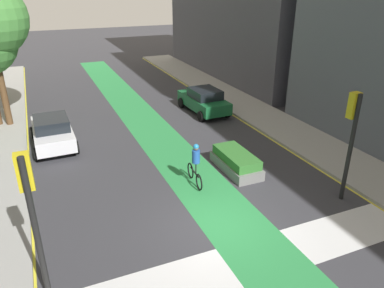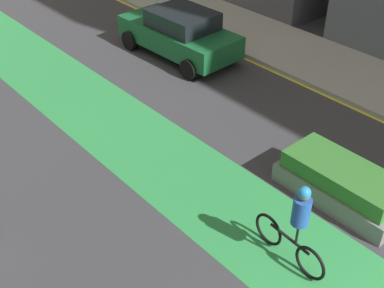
% 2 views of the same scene
% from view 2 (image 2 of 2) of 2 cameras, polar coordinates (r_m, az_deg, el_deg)
% --- Properties ---
extents(car_green_right_far, '(2.14, 4.26, 1.57)m').
position_cam_2_polar(car_green_right_far, '(16.53, -1.43, 12.62)').
color(car_green_right_far, '#196033').
rests_on(car_green_right_far, ground_plane).
extents(cyclist_in_lane, '(0.32, 1.73, 1.86)m').
position_cam_2_polar(cyclist_in_lane, '(9.10, 11.82, -8.93)').
color(cyclist_in_lane, black).
rests_on(cyclist_in_lane, ground_plane).
extents(median_planter, '(1.25, 2.76, 0.85)m').
position_cam_2_polar(median_planter, '(11.07, 16.73, -4.37)').
color(median_planter, slate).
rests_on(median_planter, ground_plane).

